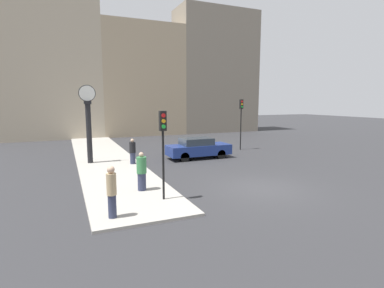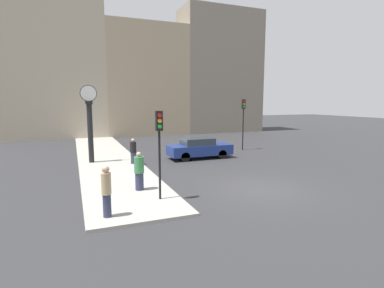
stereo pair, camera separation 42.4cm
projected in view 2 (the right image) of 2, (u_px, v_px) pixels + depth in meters
ground_plane at (260, 189)px, 13.61m from camera, size 120.00×120.00×0.00m
sidewalk_corner at (106, 157)px, 21.23m from camera, size 3.73×25.16×0.10m
building_row at (134, 65)px, 34.70m from camera, size 30.96×5.00×18.75m
sedan_car at (199, 148)px, 20.76m from camera, size 4.38×1.72×1.43m
traffic_light_near at (159, 136)px, 11.53m from camera, size 0.26×0.24×3.48m
traffic_light_far at (243, 114)px, 24.04m from camera, size 0.26×0.24×4.09m
street_clock at (90, 125)px, 18.67m from camera, size 1.01×0.42×4.83m
pedestrian_tan_coat at (106, 191)px, 9.92m from camera, size 0.32×0.32×1.76m
pedestrian_green_hoodie at (139, 171)px, 12.99m from camera, size 0.43×0.43×1.68m
pedestrian_black_jacket at (133, 151)px, 18.52m from camera, size 0.38×0.38×1.56m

